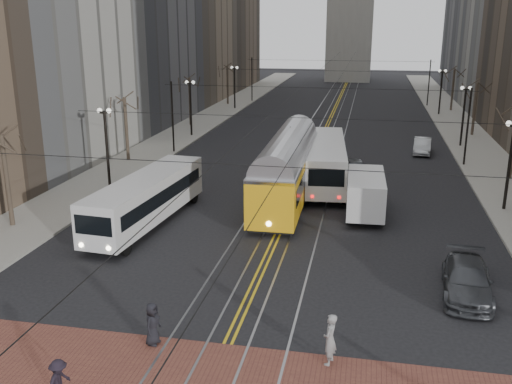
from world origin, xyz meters
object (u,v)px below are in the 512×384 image
at_px(rear_bus, 326,163).
at_px(streetcar, 287,174).
at_px(transit_bus, 147,201).
at_px(sedan_parked, 467,280).
at_px(pedestrian_d, 59,382).
at_px(sedan_silver, 422,146).
at_px(pedestrian_b, 330,339).
at_px(pedestrian_a, 152,324).
at_px(cargo_van, 365,195).
at_px(sedan_grey, 356,168).

bearing_deg(rear_bus, streetcar, -123.04).
height_order(transit_bus, sedan_parked, transit_bus).
bearing_deg(transit_bus, pedestrian_d, -72.82).
bearing_deg(pedestrian_d, sedan_parked, -49.63).
relative_size(sedan_silver, pedestrian_b, 2.24).
distance_m(streetcar, rear_bus, 4.88).
height_order(rear_bus, sedan_parked, rear_bus).
bearing_deg(rear_bus, sedan_silver, 51.86).
height_order(transit_bus, pedestrian_a, transit_bus).
xyz_separation_m(sedan_parked, pedestrian_a, (-12.28, -6.58, 0.12)).
height_order(cargo_van, pedestrian_d, cargo_van).
bearing_deg(rear_bus, transit_bus, -136.54).
distance_m(streetcar, sedan_grey, 8.19).
height_order(transit_bus, sedan_grey, transit_bus).
bearing_deg(cargo_van, pedestrian_a, -116.02).
distance_m(streetcar, sedan_parked, 16.21).
relative_size(transit_bus, streetcar, 0.77).
bearing_deg(pedestrian_b, pedestrian_d, -52.27).
xyz_separation_m(cargo_van, sedan_grey, (-0.85, 9.16, -0.59)).
relative_size(streetcar, sedan_grey, 3.71).
xyz_separation_m(cargo_van, sedan_silver, (4.95, 18.91, -0.58)).
xyz_separation_m(pedestrian_a, pedestrian_b, (6.66, 0.00, 0.12)).
relative_size(transit_bus, sedan_silver, 2.71).
relative_size(streetcar, sedan_silver, 3.53).
relative_size(sedan_grey, pedestrian_a, 2.44).
height_order(sedan_grey, pedestrian_b, pedestrian_b).
bearing_deg(streetcar, sedan_silver, 57.20).
relative_size(cargo_van, pedestrian_d, 3.75).
relative_size(cargo_van, sedan_parked, 1.15).
relative_size(cargo_van, sedan_grey, 1.42).
distance_m(sedan_grey, pedestrian_a, 26.92).
distance_m(cargo_van, pedestrian_a, 18.54).
bearing_deg(pedestrian_d, pedestrian_a, -19.13).
bearing_deg(sedan_grey, transit_bus, -141.50).
relative_size(sedan_parked, pedestrian_d, 3.27).
xyz_separation_m(sedan_grey, sedan_silver, (5.80, 9.74, 0.01)).
bearing_deg(sedan_grey, sedan_parked, -84.06).
distance_m(sedan_silver, pedestrian_d, 42.18).
xyz_separation_m(streetcar, rear_bus, (2.30, 4.30, -0.19)).
distance_m(sedan_grey, pedestrian_b, 26.06).
height_order(pedestrian_a, pedestrian_b, pedestrian_b).
distance_m(cargo_van, sedan_silver, 19.55).
height_order(streetcar, cargo_van, streetcar).
relative_size(transit_bus, pedestrian_a, 6.94).
distance_m(transit_bus, pedestrian_b, 17.31).
bearing_deg(cargo_van, sedan_parked, -67.44).
height_order(streetcar, pedestrian_d, streetcar).
relative_size(rear_bus, sedan_silver, 2.86).
relative_size(sedan_grey, sedan_parked, 0.81).
relative_size(transit_bus, pedestrian_d, 7.52).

